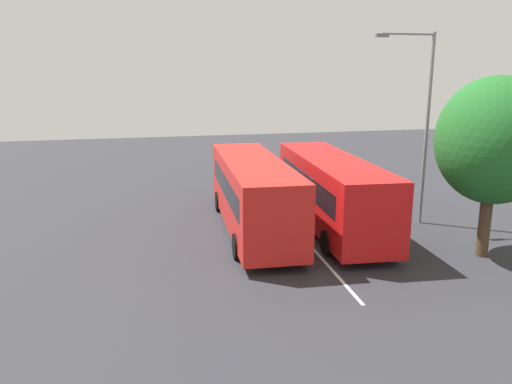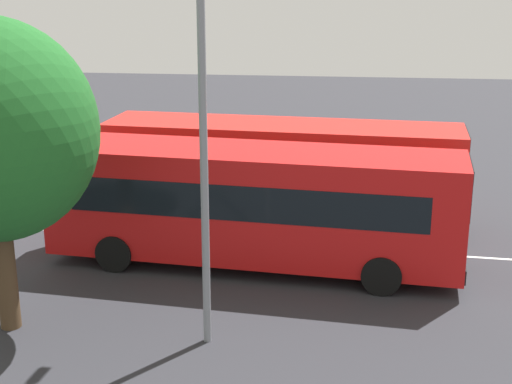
# 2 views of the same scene
# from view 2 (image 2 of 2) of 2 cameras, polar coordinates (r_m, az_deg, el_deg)

# --- Properties ---
(ground_plane) EXTENTS (71.73, 71.73, 0.00)m
(ground_plane) POSITION_cam_2_polar(r_m,az_deg,el_deg) (21.02, 0.13, -4.00)
(ground_plane) COLOR #2B2B30
(bus_far_left) EXTENTS (10.80, 3.44, 3.11)m
(bus_far_left) POSITION_cam_2_polar(r_m,az_deg,el_deg) (18.95, -0.14, -0.85)
(bus_far_left) COLOR red
(bus_far_left) RESTS_ON ground
(bus_center_left) EXTENTS (10.77, 3.20, 3.11)m
(bus_center_left) POSITION_cam_2_polar(r_m,az_deg,el_deg) (22.21, 2.08, 1.75)
(bus_center_left) COLOR red
(bus_center_left) RESTS_ON ground
(street_lamp) EXTENTS (0.35, 2.71, 8.41)m
(street_lamp) POSITION_cam_2_polar(r_m,az_deg,el_deg) (14.42, -3.87, 6.34)
(street_lamp) COLOR gray
(street_lamp) RESTS_ON ground
(lane_stripe_outer_left) EXTENTS (14.90, 1.01, 0.01)m
(lane_stripe_outer_left) POSITION_cam_2_polar(r_m,az_deg,el_deg) (21.02, 0.13, -3.99)
(lane_stripe_outer_left) COLOR silver
(lane_stripe_outer_left) RESTS_ON ground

